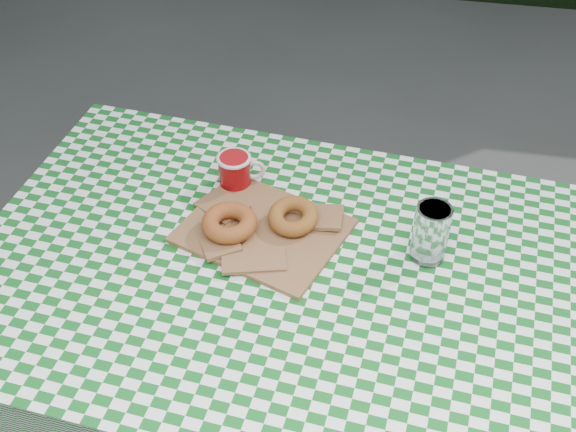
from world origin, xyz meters
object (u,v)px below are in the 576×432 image
object	(u,v)px
table	(285,381)
drinking_glass	(431,233)
coffee_mug	(235,171)
paper_bag	(263,230)

from	to	relation	value
table	drinking_glass	distance (m)	0.53
coffee_mug	drinking_glass	world-z (taller)	drinking_glass
coffee_mug	drinking_glass	bearing A→B (deg)	-35.65
table	coffee_mug	bearing A→B (deg)	129.48
table	drinking_glass	bearing A→B (deg)	22.73
paper_bag	coffee_mug	distance (m)	0.17
table	paper_bag	distance (m)	0.41
coffee_mug	drinking_glass	xyz separation A→B (m)	(0.43, -0.15, 0.02)
paper_bag	coffee_mug	size ratio (longest dim) A/B	2.23
table	coffee_mug	distance (m)	0.51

